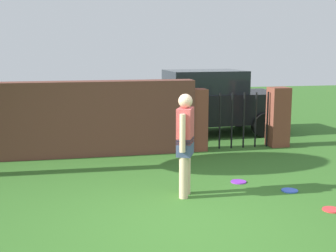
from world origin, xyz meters
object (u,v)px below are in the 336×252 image
at_px(person, 185,140).
at_px(frisbee_purple, 238,182).
at_px(frisbee_red, 332,210).
at_px(car, 204,102).
at_px(frisbee_blue, 290,190).

xyz_separation_m(person, frisbee_purple, (1.10, 0.51, -0.89)).
height_order(frisbee_purple, frisbee_red, same).
xyz_separation_m(car, frisbee_red, (0.10, -6.08, -0.85)).
relative_size(frisbee_purple, frisbee_blue, 1.00).
relative_size(person, frisbee_blue, 6.00).
distance_m(car, frisbee_purple, 4.63).
xyz_separation_m(frisbee_blue, frisbee_red, (0.18, -0.95, 0.00)).
distance_m(person, frisbee_blue, 1.95).
distance_m(frisbee_purple, frisbee_blue, 0.91).
relative_size(person, frisbee_red, 6.00).
distance_m(person, frisbee_red, 2.37).
bearing_deg(car, frisbee_purple, 78.79).
height_order(car, frisbee_red, car).
bearing_deg(person, frisbee_red, -94.78).
bearing_deg(frisbee_purple, frisbee_red, -62.73).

